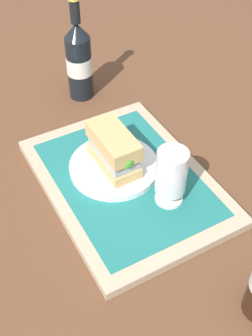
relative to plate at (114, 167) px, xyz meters
The scene contains 7 objects.
ground_plane 0.05m from the plate, 14.75° to the left, with size 3.00×3.00×0.00m, color brown.
tray 0.04m from the plate, 14.75° to the left, with size 0.44×0.32×0.02m, color tan.
placemat 0.04m from the plate, 14.75° to the left, with size 0.38×0.27×0.00m, color #1E6B66.
plate is the anchor object (origin of this frame).
sandwich 0.05m from the plate, ahead, with size 0.13×0.07×0.08m.
beer_glass 0.15m from the plate, 23.24° to the left, with size 0.06×0.06×0.12m.
second_bottle 0.33m from the plate, 167.92° to the left, with size 0.07×0.07×0.27m.
Camera 1 is at (0.56, -0.31, 0.68)m, focal length 46.85 mm.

